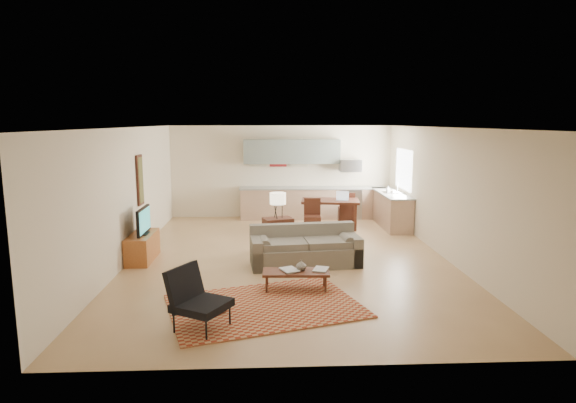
{
  "coord_description": "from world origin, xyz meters",
  "views": [
    {
      "loc": [
        -0.46,
        -9.69,
        2.82
      ],
      "look_at": [
        0.0,
        0.3,
        1.15
      ],
      "focal_mm": 30.0,
      "sensor_mm": 36.0,
      "label": 1
    }
  ],
  "objects_px": {
    "coffee_table": "(296,280)",
    "console_table": "(278,234)",
    "armchair": "(202,299)",
    "sofa": "(305,246)",
    "tv_credenza": "(143,247)",
    "dining_table": "(330,214)"
  },
  "relations": [
    {
      "from": "coffee_table",
      "to": "console_table",
      "type": "xyz_separation_m",
      "value": [
        -0.24,
        2.59,
        0.19
      ]
    },
    {
      "from": "armchair",
      "to": "console_table",
      "type": "height_order",
      "value": "armchair"
    },
    {
      "from": "sofa",
      "to": "armchair",
      "type": "bearing_deg",
      "value": -125.51
    },
    {
      "from": "coffee_table",
      "to": "armchair",
      "type": "distance_m",
      "value": 2.04
    },
    {
      "from": "tv_credenza",
      "to": "armchair",
      "type": "bearing_deg",
      "value": -64.17
    },
    {
      "from": "sofa",
      "to": "tv_credenza",
      "type": "bearing_deg",
      "value": 165.39
    },
    {
      "from": "tv_credenza",
      "to": "coffee_table",
      "type": "bearing_deg",
      "value": -32.5
    },
    {
      "from": "sofa",
      "to": "tv_credenza",
      "type": "height_order",
      "value": "sofa"
    },
    {
      "from": "dining_table",
      "to": "tv_credenza",
      "type": "bearing_deg",
      "value": -139.02
    },
    {
      "from": "sofa",
      "to": "console_table",
      "type": "height_order",
      "value": "sofa"
    },
    {
      "from": "coffee_table",
      "to": "console_table",
      "type": "bearing_deg",
      "value": 97.41
    },
    {
      "from": "armchair",
      "to": "dining_table",
      "type": "height_order",
      "value": "armchair"
    },
    {
      "from": "coffee_table",
      "to": "console_table",
      "type": "relative_size",
      "value": 1.55
    },
    {
      "from": "tv_credenza",
      "to": "dining_table",
      "type": "height_order",
      "value": "dining_table"
    },
    {
      "from": "armchair",
      "to": "console_table",
      "type": "distance_m",
      "value": 4.23
    },
    {
      "from": "tv_credenza",
      "to": "console_table",
      "type": "relative_size",
      "value": 1.64
    },
    {
      "from": "dining_table",
      "to": "armchair",
      "type": "bearing_deg",
      "value": -105.16
    },
    {
      "from": "coffee_table",
      "to": "dining_table",
      "type": "height_order",
      "value": "dining_table"
    },
    {
      "from": "coffee_table",
      "to": "dining_table",
      "type": "relative_size",
      "value": 0.74
    },
    {
      "from": "armchair",
      "to": "tv_credenza",
      "type": "xyz_separation_m",
      "value": [
        -1.66,
        3.42,
        -0.16
      ]
    },
    {
      "from": "sofa",
      "to": "console_table",
      "type": "distance_m",
      "value": 1.26
    },
    {
      "from": "sofa",
      "to": "coffee_table",
      "type": "relative_size",
      "value": 1.99
    }
  ]
}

